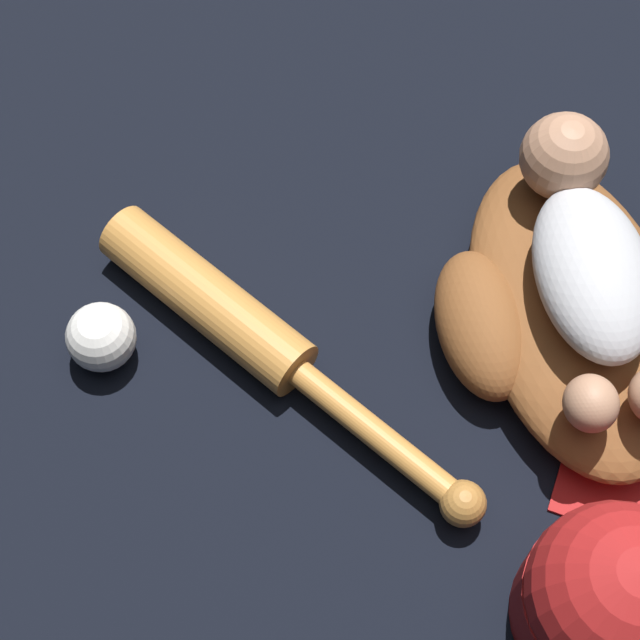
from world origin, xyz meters
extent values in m
plane|color=black|center=(0.00, 0.00, 0.00)|extent=(6.00, 6.00, 0.00)
ellipsoid|color=brown|center=(0.06, -0.04, 0.04)|extent=(0.43, 0.34, 0.08)
ellipsoid|color=brown|center=(0.09, 0.05, 0.04)|extent=(0.19, 0.15, 0.08)
ellipsoid|color=#B2B2B7|center=(0.06, -0.04, 0.12)|extent=(0.22, 0.18, 0.07)
sphere|color=tan|center=(0.18, -0.10, 0.13)|extent=(0.09, 0.09, 0.09)
ellipsoid|color=tan|center=(-0.05, 0.04, 0.11)|extent=(0.07, 0.07, 0.05)
cylinder|color=#C6843D|center=(0.27, 0.27, 0.03)|extent=(0.26, 0.14, 0.06)
cylinder|color=#C6843D|center=(0.05, 0.21, 0.03)|extent=(0.21, 0.09, 0.03)
sphere|color=#A97034|center=(-0.05, 0.17, 0.03)|extent=(0.05, 0.05, 0.05)
sphere|color=white|center=(0.29, 0.39, 0.04)|extent=(0.07, 0.07, 0.07)
cylinder|color=maroon|center=(-0.20, 0.12, 0.04)|extent=(0.16, 0.16, 0.07)
sphere|color=maroon|center=(-0.20, 0.12, 0.08)|extent=(0.16, 0.16, 0.16)
cube|color=maroon|center=(-0.12, 0.03, 0.00)|extent=(0.15, 0.14, 0.01)
camera|label=1|loc=(-0.24, 0.45, 1.01)|focal=60.00mm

